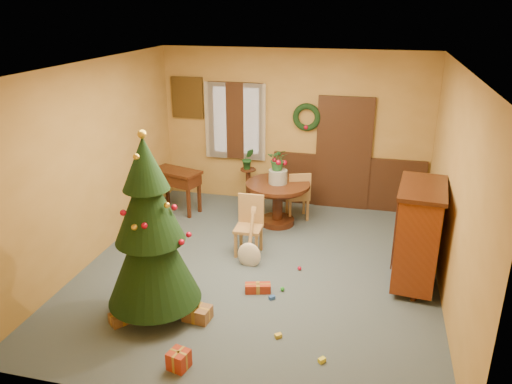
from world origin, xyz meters
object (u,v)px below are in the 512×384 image
(chair_near, at_px, (250,223))
(writing_desk, at_px, (177,180))
(sideboard, at_px, (418,233))
(christmas_tree, at_px, (150,232))
(dining_table, at_px, (278,195))

(chair_near, height_order, writing_desk, chair_near)
(sideboard, bearing_deg, writing_desk, 158.30)
(chair_near, distance_m, christmas_tree, 2.10)
(writing_desk, xyz_separation_m, sideboard, (4.12, -1.64, 0.17))
(christmas_tree, relative_size, sideboard, 1.64)
(dining_table, bearing_deg, writing_desk, 175.79)
(dining_table, height_order, writing_desk, writing_desk)
(dining_table, bearing_deg, christmas_tree, -107.42)
(chair_near, xyz_separation_m, writing_desk, (-1.70, 1.27, 0.11))
(chair_near, bearing_deg, christmas_tree, -111.39)
(chair_near, xyz_separation_m, sideboard, (2.42, -0.37, 0.27))
(writing_desk, relative_size, sideboard, 0.69)
(dining_table, distance_m, writing_desk, 1.92)
(dining_table, height_order, christmas_tree, christmas_tree)
(dining_table, relative_size, chair_near, 1.20)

